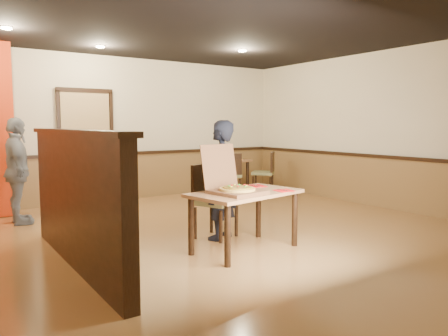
{
  "coord_description": "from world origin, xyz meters",
  "views": [
    {
      "loc": [
        -3.23,
        -4.8,
        1.5
      ],
      "look_at": [
        0.0,
        0.0,
        0.92
      ],
      "focal_mm": 35.0,
      "sensor_mm": 36.0,
      "label": 1
    }
  ],
  "objects_px": {
    "passerby": "(17,171)",
    "pizza_box": "(234,187)",
    "side_chair_left": "(229,173)",
    "diner": "(220,180)",
    "condiment": "(232,156)",
    "main_table": "(245,200)",
    "diner_chair": "(211,198)",
    "side_chair_right": "(266,171)",
    "side_table": "(231,167)"
  },
  "relations": [
    {
      "from": "main_table",
      "to": "side_chair_left",
      "type": "distance_m",
      "value": 3.71
    },
    {
      "from": "condiment",
      "to": "pizza_box",
      "type": "bearing_deg",
      "value": -124.67
    },
    {
      "from": "main_table",
      "to": "passerby",
      "type": "relative_size",
      "value": 0.9
    },
    {
      "from": "side_chair_left",
      "to": "passerby",
      "type": "height_order",
      "value": "passerby"
    },
    {
      "from": "passerby",
      "to": "pizza_box",
      "type": "distance_m",
      "value": 3.52
    },
    {
      "from": "main_table",
      "to": "passerby",
      "type": "height_order",
      "value": "passerby"
    },
    {
      "from": "side_table",
      "to": "side_chair_left",
      "type": "bearing_deg",
      "value": -127.69
    },
    {
      "from": "diner_chair",
      "to": "side_table",
      "type": "distance_m",
      "value": 3.88
    },
    {
      "from": "main_table",
      "to": "side_table",
      "type": "relative_size",
      "value": 1.8
    },
    {
      "from": "main_table",
      "to": "diner_chair",
      "type": "height_order",
      "value": "diner_chair"
    },
    {
      "from": "side_chair_left",
      "to": "side_table",
      "type": "distance_m",
      "value": 0.78
    },
    {
      "from": "diner_chair",
      "to": "side_chair_right",
      "type": "relative_size",
      "value": 1.08
    },
    {
      "from": "main_table",
      "to": "passerby",
      "type": "xyz_separation_m",
      "value": [
        -2.0,
        2.99,
        0.2
      ]
    },
    {
      "from": "side_chair_left",
      "to": "side_table",
      "type": "xyz_separation_m",
      "value": [
        0.47,
        0.61,
        0.04
      ]
    },
    {
      "from": "side_chair_right",
      "to": "pizza_box",
      "type": "xyz_separation_m",
      "value": [
        -3.1,
        -3.19,
        0.29
      ]
    },
    {
      "from": "side_chair_right",
      "to": "diner",
      "type": "height_order",
      "value": "diner"
    },
    {
      "from": "diner_chair",
      "to": "diner",
      "type": "xyz_separation_m",
      "value": [
        0.04,
        -0.14,
        0.25
      ]
    },
    {
      "from": "passerby",
      "to": "condiment",
      "type": "height_order",
      "value": "passerby"
    },
    {
      "from": "side_table",
      "to": "passerby",
      "type": "height_order",
      "value": "passerby"
    },
    {
      "from": "side_table",
      "to": "pizza_box",
      "type": "xyz_separation_m",
      "value": [
        -2.61,
        -3.79,
        0.24
      ]
    },
    {
      "from": "diner",
      "to": "passerby",
      "type": "height_order",
      "value": "passerby"
    },
    {
      "from": "passerby",
      "to": "pizza_box",
      "type": "xyz_separation_m",
      "value": [
        1.82,
        -3.02,
        -0.02
      ]
    },
    {
      "from": "side_chair_right",
      "to": "condiment",
      "type": "xyz_separation_m",
      "value": [
        -0.54,
        0.52,
        0.31
      ]
    },
    {
      "from": "diner",
      "to": "condiment",
      "type": "relative_size",
      "value": 9.27
    },
    {
      "from": "side_chair_right",
      "to": "pizza_box",
      "type": "relative_size",
      "value": 1.3
    },
    {
      "from": "diner_chair",
      "to": "condiment",
      "type": "bearing_deg",
      "value": 26.02
    },
    {
      "from": "pizza_box",
      "to": "condiment",
      "type": "relative_size",
      "value": 4.13
    },
    {
      "from": "main_table",
      "to": "side_chair_left",
      "type": "xyz_separation_m",
      "value": [
        1.96,
        3.15,
        -0.1
      ]
    },
    {
      "from": "diner",
      "to": "condiment",
      "type": "bearing_deg",
      "value": -152.11
    },
    {
      "from": "diner_chair",
      "to": "side_chair_left",
      "type": "xyz_separation_m",
      "value": [
        1.96,
        2.41,
        -0.03
      ]
    },
    {
      "from": "side_chair_right",
      "to": "side_table",
      "type": "distance_m",
      "value": 0.78
    },
    {
      "from": "diner",
      "to": "passerby",
      "type": "xyz_separation_m",
      "value": [
        -2.04,
        2.39,
        0.02
      ]
    },
    {
      "from": "diner",
      "to": "pizza_box",
      "type": "bearing_deg",
      "value": 45.64
    },
    {
      "from": "diner_chair",
      "to": "passerby",
      "type": "distance_m",
      "value": 3.02
    },
    {
      "from": "diner_chair",
      "to": "passerby",
      "type": "height_order",
      "value": "passerby"
    },
    {
      "from": "side_table",
      "to": "pizza_box",
      "type": "relative_size",
      "value": 1.15
    },
    {
      "from": "main_table",
      "to": "diner",
      "type": "xyz_separation_m",
      "value": [
        0.04,
        0.6,
        0.17
      ]
    },
    {
      "from": "diner_chair",
      "to": "side_chair_right",
      "type": "bearing_deg",
      "value": 14.74
    },
    {
      "from": "side_chair_left",
      "to": "side_chair_right",
      "type": "distance_m",
      "value": 0.97
    },
    {
      "from": "condiment",
      "to": "passerby",
      "type": "bearing_deg",
      "value": -171.0
    },
    {
      "from": "side_chair_right",
      "to": "diner",
      "type": "bearing_deg",
      "value": -1.52
    },
    {
      "from": "side_chair_left",
      "to": "passerby",
      "type": "xyz_separation_m",
      "value": [
        -3.95,
        -0.16,
        0.3
      ]
    },
    {
      "from": "side_chair_left",
      "to": "pizza_box",
      "type": "bearing_deg",
      "value": 76.83
    },
    {
      "from": "side_table",
      "to": "condiment",
      "type": "relative_size",
      "value": 4.76
    },
    {
      "from": "main_table",
      "to": "diner_chair",
      "type": "relative_size",
      "value": 1.48
    },
    {
      "from": "diner_chair",
      "to": "condiment",
      "type": "height_order",
      "value": "diner_chair"
    },
    {
      "from": "pizza_box",
      "to": "side_chair_right",
      "type": "bearing_deg",
      "value": 36.86
    },
    {
      "from": "side_chair_left",
      "to": "diner",
      "type": "height_order",
      "value": "diner"
    },
    {
      "from": "passerby",
      "to": "side_chair_left",
      "type": "bearing_deg",
      "value": -84.34
    },
    {
      "from": "diner",
      "to": "condiment",
      "type": "xyz_separation_m",
      "value": [
        2.35,
        3.09,
        0.02
      ]
    }
  ]
}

